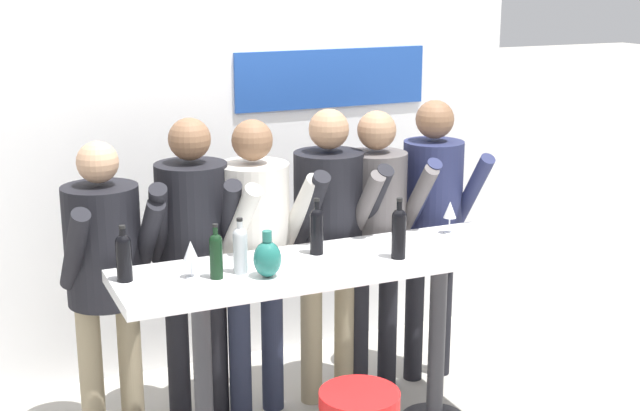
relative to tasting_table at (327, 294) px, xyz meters
name	(u,v)px	position (x,y,z in m)	size (l,w,h in m)	color
back_wall	(240,157)	(0.01, 1.32, 0.44)	(3.69, 0.12, 2.57)	white
tasting_table	(327,294)	(0.00, 0.00, 0.00)	(2.09, 0.55, 1.03)	white
person_far_left	(105,262)	(-0.98, 0.53, 0.13)	(0.50, 0.57, 1.60)	gray
person_left	(193,240)	(-0.52, 0.54, 0.19)	(0.52, 0.61, 1.68)	black
person_center_left	(255,239)	(-0.20, 0.48, 0.17)	(0.52, 0.61, 1.66)	#23283D
person_center	(329,226)	(0.24, 0.49, 0.19)	(0.46, 0.55, 1.68)	gray
person_center_right	(376,222)	(0.52, 0.48, 0.18)	(0.43, 0.53, 1.66)	black
person_right	(433,210)	(0.90, 0.51, 0.20)	(0.43, 0.53, 1.69)	black
wine_bottle_0	(399,231)	(0.33, -0.13, 0.32)	(0.07, 0.07, 0.30)	black
wine_bottle_1	(240,248)	(-0.45, -0.03, 0.31)	(0.07, 0.07, 0.27)	#B7BCC1
wine_bottle_2	(216,254)	(-0.58, -0.06, 0.30)	(0.06, 0.06, 0.26)	black
wine_bottle_3	(317,229)	(-0.01, 0.09, 0.31)	(0.07, 0.07, 0.29)	black
wine_bottle_4	(124,255)	(-0.97, 0.08, 0.30)	(0.07, 0.07, 0.26)	black
wine_glass_0	(191,252)	(-0.68, 0.00, 0.31)	(0.07, 0.07, 0.18)	silver
wine_glass_1	(450,211)	(0.78, 0.13, 0.31)	(0.07, 0.07, 0.18)	silver
decorative_vase	(267,258)	(-0.36, -0.13, 0.27)	(0.13, 0.13, 0.22)	#1E665B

